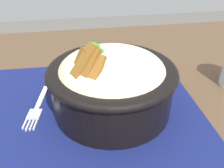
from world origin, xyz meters
The scene contains 4 objects.
table centered at (0.00, 0.00, 0.66)m, with size 1.14×0.93×0.73m.
placemat centered at (-0.03, -0.03, 0.73)m, with size 0.41×0.36×0.00m, color #11194C.
bowl centered at (-0.07, -0.03, 0.79)m, with size 0.22×0.22×0.14m.
fork centered at (0.06, -0.05, 0.73)m, with size 0.04×0.13×0.00m.
Camera 1 is at (-0.02, 0.31, 1.00)m, focal length 37.66 mm.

